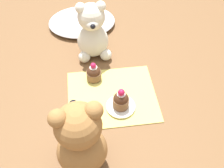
# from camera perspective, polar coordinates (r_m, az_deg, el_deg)

# --- Properties ---
(ground_plane) EXTENTS (4.00, 4.00, 0.00)m
(ground_plane) POSITION_cam_1_polar(r_m,az_deg,el_deg) (0.80, 0.00, -2.67)
(ground_plane) COLOR brown
(knitted_placemat) EXTENTS (0.26, 0.22, 0.01)m
(knitted_placemat) POSITION_cam_1_polar(r_m,az_deg,el_deg) (0.79, 0.00, -2.54)
(knitted_placemat) COLOR #E0D166
(knitted_placemat) RESTS_ON ground_plane
(tulle_cloth) EXTENTS (0.26, 0.21, 0.03)m
(tulle_cloth) POSITION_cam_1_polar(r_m,az_deg,el_deg) (1.06, -6.57, 13.38)
(tulle_cloth) COLOR silver
(tulle_cloth) RESTS_ON ground_plane
(teddy_bear_cream) EXTENTS (0.11, 0.10, 0.20)m
(teddy_bear_cream) POSITION_cam_1_polar(r_m,az_deg,el_deg) (0.87, -4.28, 11.02)
(teddy_bear_cream) COLOR silver
(teddy_bear_cream) RESTS_ON ground_plane
(teddy_bear_tan) EXTENTS (0.13, 0.12, 0.23)m
(teddy_bear_tan) POSITION_cam_1_polar(r_m,az_deg,el_deg) (0.59, -6.86, -12.14)
(teddy_bear_tan) COLOR #A3703D
(teddy_bear_tan) RESTS_ON ground_plane
(cupcake_near_cream_bear) EXTENTS (0.05, 0.05, 0.06)m
(cupcake_near_cream_bear) POSITION_cam_1_polar(r_m,az_deg,el_deg) (0.82, -3.99, 2.42)
(cupcake_near_cream_bear) COLOR brown
(cupcake_near_cream_bear) RESTS_ON knitted_placemat
(saucer_plate) EXTENTS (0.08, 0.08, 0.01)m
(saucer_plate) POSITION_cam_1_polar(r_m,az_deg,el_deg) (0.76, 1.90, -4.87)
(saucer_plate) COLOR white
(saucer_plate) RESTS_ON knitted_placemat
(cupcake_near_tan_bear) EXTENTS (0.05, 0.05, 0.07)m
(cupcake_near_tan_bear) POSITION_cam_1_polar(r_m,az_deg,el_deg) (0.74, 1.96, -3.51)
(cupcake_near_tan_bear) COLOR brown
(cupcake_near_tan_bear) RESTS_ON saucer_plate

